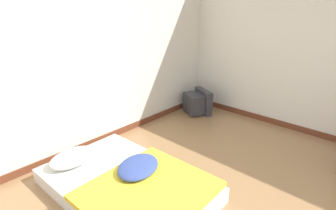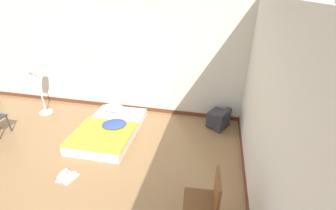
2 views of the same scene
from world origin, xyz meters
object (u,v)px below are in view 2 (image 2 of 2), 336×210
object	(u,v)px
mattress_bed	(109,128)
crt_tv	(219,119)
wooden_chair	(208,200)
standing_fan	(36,78)
sneaker_pair	(67,176)

from	to	relation	value
mattress_bed	crt_tv	bearing A→B (deg)	18.67
wooden_chair	standing_fan	size ratio (longest dim) A/B	0.66
mattress_bed	standing_fan	size ratio (longest dim) A/B	1.36
mattress_bed	sneaker_pair	bearing A→B (deg)	-94.22
standing_fan	sneaker_pair	bearing A→B (deg)	-44.69
wooden_chair	sneaker_pair	xyz separation A→B (m)	(-2.21, 0.35, -0.45)
crt_tv	wooden_chair	world-z (taller)	wooden_chair
wooden_chair	standing_fan	world-z (taller)	standing_fan
sneaker_pair	crt_tv	bearing A→B (deg)	41.93
crt_tv	sneaker_pair	distance (m)	3.10
mattress_bed	wooden_chair	bearing A→B (deg)	-38.44
crt_tv	wooden_chair	bearing A→B (deg)	-92.23
mattress_bed	crt_tv	distance (m)	2.33
mattress_bed	crt_tv	size ratio (longest dim) A/B	3.21
wooden_chair	standing_fan	distance (m)	4.55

